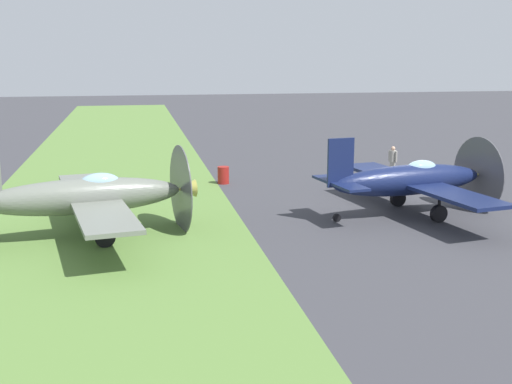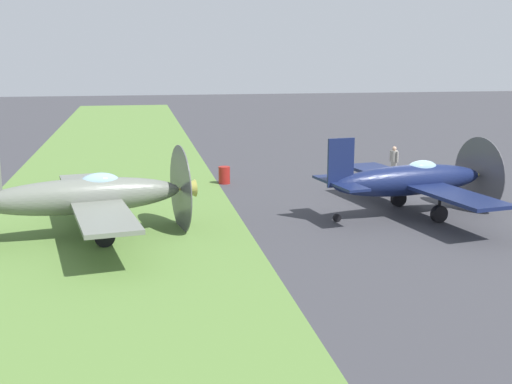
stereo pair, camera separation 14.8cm
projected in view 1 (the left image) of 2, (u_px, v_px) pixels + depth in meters
name	position (u px, v px, depth m)	size (l,w,h in m)	color
ground_plane	(396.00, 206.00, 29.40)	(160.00, 160.00, 0.00)	#38383D
grass_verge	(106.00, 220.00, 27.07)	(120.00, 11.00, 0.01)	#567A38
airplane_lead	(412.00, 180.00, 27.61)	(10.12, 8.06, 3.58)	#141E47
airplane_wingman	(87.00, 196.00, 24.25)	(10.47, 8.34, 3.71)	slate
ground_crew_chief	(393.00, 161.00, 35.97)	(0.59, 0.38, 1.73)	#9E998E
fuel_drum	(223.00, 175.00, 34.38)	(0.60, 0.60, 0.90)	maroon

